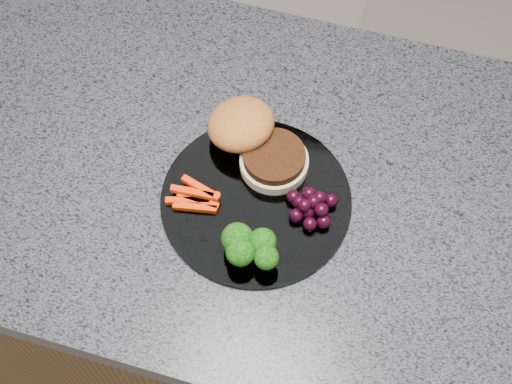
% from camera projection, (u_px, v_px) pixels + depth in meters
% --- Properties ---
extents(island_cabinet, '(1.20, 0.60, 0.86)m').
position_uv_depth(island_cabinet, '(263.00, 296.00, 1.40)').
color(island_cabinet, brown).
rests_on(island_cabinet, ground).
extents(countertop, '(1.20, 0.60, 0.04)m').
position_uv_depth(countertop, '(266.00, 184.00, 1.01)').
color(countertop, '#52535D').
rests_on(countertop, island_cabinet).
extents(plate, '(0.26, 0.26, 0.01)m').
position_uv_depth(plate, '(256.00, 200.00, 0.97)').
color(plate, white).
rests_on(plate, countertop).
extents(burger, '(0.18, 0.15, 0.05)m').
position_uv_depth(burger, '(252.00, 139.00, 0.99)').
color(burger, beige).
rests_on(burger, plate).
extents(carrot_sticks, '(0.07, 0.05, 0.02)m').
position_uv_depth(carrot_sticks, '(195.00, 197.00, 0.96)').
color(carrot_sticks, '#FF3404').
rests_on(carrot_sticks, plate).
extents(broccoli, '(0.08, 0.06, 0.05)m').
position_uv_depth(broccoli, '(249.00, 246.00, 0.90)').
color(broccoli, '#689C38').
rests_on(broccoli, plate).
extents(grape_bunch, '(0.07, 0.06, 0.03)m').
position_uv_depth(grape_bunch, '(312.00, 206.00, 0.94)').
color(grape_bunch, black).
rests_on(grape_bunch, plate).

